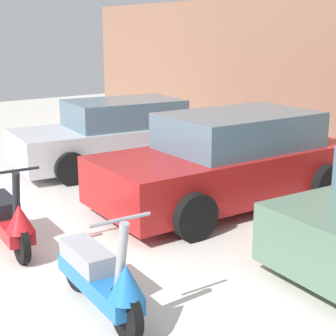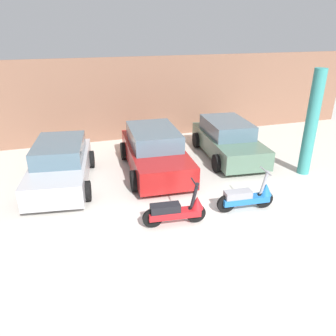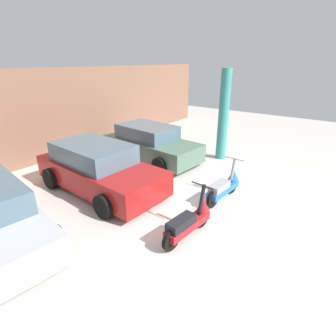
{
  "view_description": "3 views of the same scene",
  "coord_description": "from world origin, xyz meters",
  "px_view_note": "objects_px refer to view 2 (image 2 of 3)",
  "views": [
    {
      "loc": [
        4.97,
        -1.55,
        2.51
      ],
      "look_at": [
        0.1,
        2.18,
        0.89
      ],
      "focal_mm": 55.0,
      "sensor_mm": 36.0,
      "label": 1
    },
    {
      "loc": [
        -2.89,
        -5.91,
        4.42
      ],
      "look_at": [
        -0.54,
        1.72,
        0.91
      ],
      "focal_mm": 35.0,
      "sensor_mm": 36.0,
      "label": 2
    },
    {
      "loc": [
        -4.76,
        -1.99,
        3.53
      ],
      "look_at": [
        0.36,
        1.78,
        0.89
      ],
      "focal_mm": 28.0,
      "sensor_mm": 36.0,
      "label": 3
    }
  ],
  "objects_px": {
    "scooter_front_right": "(248,196)",
    "car_rear_right": "(228,140)",
    "car_rear_left": "(61,165)",
    "scooter_front_left": "(177,210)",
    "car_rear_center": "(155,151)",
    "support_column_side": "(311,124)"
  },
  "relations": [
    {
      "from": "scooter_front_right",
      "to": "car_rear_right",
      "type": "distance_m",
      "value": 3.79
    },
    {
      "from": "car_rear_left",
      "to": "car_rear_right",
      "type": "height_order",
      "value": "car_rear_right"
    },
    {
      "from": "scooter_front_left",
      "to": "car_rear_center",
      "type": "distance_m",
      "value": 3.3
    },
    {
      "from": "scooter_front_right",
      "to": "car_rear_right",
      "type": "bearing_deg",
      "value": 75.84
    },
    {
      "from": "support_column_side",
      "to": "scooter_front_right",
      "type": "bearing_deg",
      "value": -152.44
    },
    {
      "from": "scooter_front_left",
      "to": "car_rear_right",
      "type": "height_order",
      "value": "car_rear_right"
    },
    {
      "from": "car_rear_center",
      "to": "scooter_front_left",
      "type": "bearing_deg",
      "value": -2.54
    },
    {
      "from": "scooter_front_left",
      "to": "car_rear_center",
      "type": "xyz_separation_m",
      "value": [
        0.32,
        3.28,
        0.27
      ]
    },
    {
      "from": "scooter_front_left",
      "to": "scooter_front_right",
      "type": "bearing_deg",
      "value": 8.59
    },
    {
      "from": "scooter_front_right",
      "to": "support_column_side",
      "type": "xyz_separation_m",
      "value": [
        2.89,
        1.51,
        1.26
      ]
    },
    {
      "from": "car_rear_left",
      "to": "support_column_side",
      "type": "height_order",
      "value": "support_column_side"
    },
    {
      "from": "car_rear_left",
      "to": "car_rear_right",
      "type": "distance_m",
      "value": 5.79
    },
    {
      "from": "car_rear_left",
      "to": "car_rear_center",
      "type": "distance_m",
      "value": 2.93
    },
    {
      "from": "scooter_front_right",
      "to": "car_rear_left",
      "type": "xyz_separation_m",
      "value": [
        -4.56,
        3.01,
        0.23
      ]
    },
    {
      "from": "scooter_front_right",
      "to": "car_rear_left",
      "type": "distance_m",
      "value": 5.47
    },
    {
      "from": "car_rear_left",
      "to": "car_rear_center",
      "type": "height_order",
      "value": "car_rear_center"
    },
    {
      "from": "support_column_side",
      "to": "scooter_front_left",
      "type": "bearing_deg",
      "value": -161.47
    },
    {
      "from": "support_column_side",
      "to": "car_rear_left",
      "type": "bearing_deg",
      "value": 168.61
    },
    {
      "from": "scooter_front_right",
      "to": "support_column_side",
      "type": "distance_m",
      "value": 3.5
    },
    {
      "from": "car_rear_left",
      "to": "car_rear_center",
      "type": "xyz_separation_m",
      "value": [
        2.93,
        0.15,
        0.05
      ]
    },
    {
      "from": "scooter_front_right",
      "to": "car_rear_center",
      "type": "distance_m",
      "value": 3.57
    },
    {
      "from": "scooter_front_right",
      "to": "car_rear_right",
      "type": "height_order",
      "value": "car_rear_right"
    }
  ]
}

